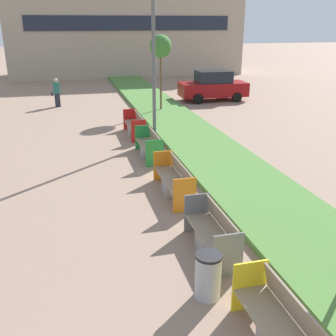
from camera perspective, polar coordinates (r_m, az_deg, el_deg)
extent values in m
cube|color=#4C7A38|center=(13.95, 7.57, 1.03)|extent=(2.80, 120.00, 0.18)
cube|color=tan|center=(38.73, -6.08, 19.56)|extent=(20.90, 5.87, 8.40)
cube|color=#1E2333|center=(35.78, -5.34, 20.20)|extent=(17.56, 0.08, 1.20)
cube|color=gray|center=(6.38, 16.26, -22.10)|extent=(0.58, 2.16, 0.05)
cube|color=gray|center=(6.33, 18.75, -19.67)|extent=(0.14, 2.07, 0.48)
cube|color=yellow|center=(7.09, 11.72, -16.38)|extent=(0.62, 0.04, 0.94)
cube|color=gray|center=(8.67, 6.17, -10.71)|extent=(0.52, 0.60, 0.42)
cube|color=gray|center=(8.55, 6.23, -9.39)|extent=(0.58, 1.85, 0.05)
cube|color=gray|center=(8.52, 8.01, -7.60)|extent=(0.14, 1.78, 0.48)
cube|color=slate|center=(7.79, 8.69, -12.48)|extent=(0.62, 0.04, 0.94)
cube|color=slate|center=(9.32, 4.22, -6.45)|extent=(0.62, 0.04, 0.94)
cube|color=gray|center=(11.32, 0.71, -2.83)|extent=(0.52, 0.60, 0.42)
cube|color=gray|center=(11.23, 0.71, -1.75)|extent=(0.58, 2.30, 0.05)
cube|color=gray|center=(11.20, 2.05, -0.37)|extent=(0.14, 2.20, 0.48)
cube|color=orange|center=(10.19, 2.42, -3.97)|extent=(0.62, 0.04, 0.94)
cube|color=orange|center=(12.28, -0.70, 0.38)|extent=(0.62, 0.04, 0.94)
cube|color=gray|center=(14.48, -2.85, 2.41)|extent=(0.52, 0.60, 0.42)
cube|color=gray|center=(14.41, -2.86, 3.28)|extent=(0.58, 2.04, 0.05)
cube|color=gray|center=(14.39, -1.83, 4.36)|extent=(0.14, 1.96, 0.48)
cube|color=#238C3D|center=(13.43, -1.97, 2.15)|extent=(0.62, 0.04, 0.94)
cube|color=#238C3D|center=(15.38, -3.65, 4.49)|extent=(0.62, 0.04, 0.94)
cube|color=gray|center=(17.39, -4.91, 5.43)|extent=(0.52, 0.60, 0.42)
cube|color=gray|center=(17.33, -4.94, 6.17)|extent=(0.58, 2.20, 0.05)
cube|color=gray|center=(17.31, -4.08, 7.07)|extent=(0.14, 2.11, 0.48)
cube|color=red|center=(16.25, -4.27, 5.35)|extent=(0.62, 0.04, 0.94)
cube|color=red|center=(18.40, -5.53, 7.09)|extent=(0.62, 0.04, 0.94)
cylinder|color=#9EA0A5|center=(7.28, 5.81, -15.48)|extent=(0.46, 0.46, 0.83)
cylinder|color=black|center=(7.03, 5.94, -12.56)|extent=(0.48, 0.48, 0.05)
cylinder|color=#56595B|center=(15.79, -2.11, 16.46)|extent=(0.14, 0.14, 7.19)
cylinder|color=brown|center=(21.69, -1.05, 12.22)|extent=(0.10, 0.10, 3.19)
sphere|color=#38702D|center=(21.51, -1.09, 17.27)|extent=(1.17, 1.17, 1.17)
cube|color=#232633|center=(24.29, -15.73, 9.49)|extent=(0.30, 0.22, 0.79)
cube|color=#236051|center=(24.18, -15.89, 11.15)|extent=(0.38, 0.24, 0.64)
sphere|color=tan|center=(24.12, -15.99, 12.15)|extent=(0.22, 0.22, 0.22)
cube|color=#232328|center=(24.24, -16.48, 10.25)|extent=(0.12, 0.20, 0.18)
cube|color=maroon|center=(25.44, 6.54, 11.31)|extent=(4.26, 1.91, 0.84)
cube|color=black|center=(25.33, 6.61, 13.05)|extent=(2.16, 1.62, 0.72)
cylinder|color=black|center=(25.17, 9.96, 10.07)|extent=(0.60, 0.20, 0.60)
cylinder|color=black|center=(26.79, 8.39, 10.77)|extent=(0.60, 0.20, 0.60)
cylinder|color=black|center=(24.25, 4.43, 9.93)|extent=(0.60, 0.20, 0.60)
cylinder|color=black|center=(25.94, 3.14, 10.64)|extent=(0.60, 0.20, 0.60)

